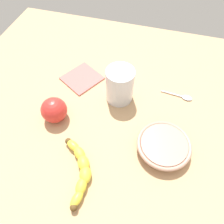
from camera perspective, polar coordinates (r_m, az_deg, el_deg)
name	(u,v)px	position (r cm, az deg, el deg)	size (l,w,h in cm)	color
wooden_tabletop	(103,131)	(70.00, -2.36, -5.12)	(120.00, 120.00, 3.00)	tan
banana	(80,169)	(61.67, -8.54, -15.05)	(19.15, 11.56, 3.28)	yellow
smoothie_glass	(120,86)	(71.71, 2.11, 7.13)	(9.45, 9.45, 12.50)	silver
ceramic_bowl	(164,146)	(65.04, 13.72, -8.87)	(16.10, 16.10, 3.67)	tan
apple_fruit	(54,111)	(69.91, -15.46, 0.28)	(8.35, 8.35, 8.35)	red
teaspoon	(185,97)	(80.04, 19.09, 3.76)	(2.72, 11.29, 0.80)	silver
folded_napkin	(82,78)	(82.93, -8.08, 9.01)	(12.73, 12.28, 0.60)	#BC6660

